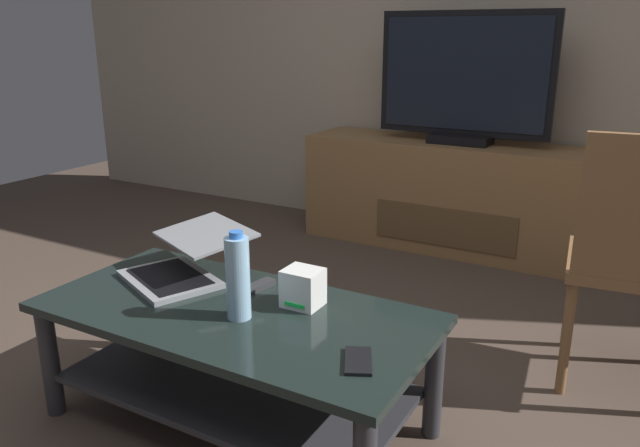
{
  "coord_description": "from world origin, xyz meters",
  "views": [
    {
      "loc": [
        1.05,
        -1.37,
        1.25
      ],
      "look_at": [
        -0.02,
        0.54,
        0.57
      ],
      "focal_mm": 34.52,
      "sensor_mm": 36.0,
      "label": 1
    }
  ],
  "objects": [
    {
      "name": "ground_plane",
      "position": [
        0.0,
        0.0,
        0.0
      ],
      "size": [
        7.68,
        7.68,
        0.0
      ],
      "primitive_type": "plane",
      "color": "#4C3D33"
    },
    {
      "name": "back_wall",
      "position": [
        0.0,
        2.43,
        1.4
      ],
      "size": [
        6.4,
        0.12,
        2.8
      ],
      "primitive_type": "cube",
      "color": "#B2A38C",
      "rests_on": "ground"
    },
    {
      "name": "coffee_table",
      "position": [
        -0.05,
        0.04,
        0.29
      ],
      "size": [
        1.26,
        0.61,
        0.42
      ],
      "color": "black",
      "rests_on": "ground"
    },
    {
      "name": "media_cabinet",
      "position": [
        0.03,
        2.11,
        0.32
      ],
      "size": [
        1.83,
        0.46,
        0.64
      ],
      "color": "olive",
      "rests_on": "ground"
    },
    {
      "name": "television",
      "position": [
        0.03,
        2.09,
        0.99
      ],
      "size": [
        0.98,
        0.2,
        0.73
      ],
      "color": "black",
      "rests_on": "media_cabinet"
    },
    {
      "name": "dining_chair",
      "position": [
        1.03,
        0.88,
        0.53
      ],
      "size": [
        0.48,
        0.48,
        0.95
      ],
      "color": "brown",
      "rests_on": "ground"
    },
    {
      "name": "laptop",
      "position": [
        -0.36,
        0.16,
        0.48
      ],
      "size": [
        0.47,
        0.5,
        0.17
      ],
      "color": "gray",
      "rests_on": "coffee_table"
    },
    {
      "name": "router_box",
      "position": [
        0.12,
        0.17,
        0.48
      ],
      "size": [
        0.12,
        0.11,
        0.12
      ],
      "color": "white",
      "rests_on": "coffee_table"
    },
    {
      "name": "water_bottle_near",
      "position": [
        0.0,
        -0.0,
        0.55
      ],
      "size": [
        0.07,
        0.07,
        0.28
      ],
      "color": "#99C6E5",
      "rests_on": "coffee_table"
    },
    {
      "name": "cell_phone",
      "position": [
        0.43,
        -0.06,
        0.42
      ],
      "size": [
        0.12,
        0.16,
        0.01
      ],
      "primitive_type": "cube",
      "rotation": [
        0.0,
        0.0,
        0.46
      ],
      "color": "black",
      "rests_on": "coffee_table"
    },
    {
      "name": "tv_remote",
      "position": [
        -0.08,
        0.19,
        0.43
      ],
      "size": [
        0.07,
        0.17,
        0.02
      ],
      "primitive_type": "cube",
      "rotation": [
        0.0,
        0.0,
        -0.18
      ],
      "color": "#2D2D30",
      "rests_on": "coffee_table"
    }
  ]
}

